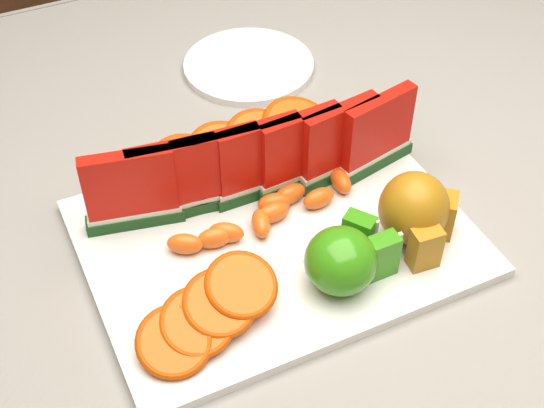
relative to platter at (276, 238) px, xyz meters
name	(u,v)px	position (x,y,z in m)	size (l,w,h in m)	color
table	(248,251)	(0.00, 0.09, -0.11)	(1.40, 0.90, 0.75)	#493016
tablecloth	(247,216)	(0.00, 0.09, -0.05)	(1.53, 1.03, 0.20)	gray
platter	(276,238)	(0.00, 0.00, 0.00)	(0.40, 0.30, 0.01)	silver
apple_cluster	(346,258)	(0.03, -0.09, 0.04)	(0.11, 0.10, 0.07)	#23931F
pear_cluster	(416,211)	(0.13, -0.07, 0.04)	(0.10, 0.10, 0.08)	#9D670F
side_plate	(249,65)	(0.11, 0.31, 0.00)	(0.23, 0.23, 0.01)	silver
watermelon_row	(259,162)	(0.01, 0.06, 0.05)	(0.39, 0.07, 0.10)	#093713
orange_fan_front	(208,313)	(-0.11, -0.08, 0.03)	(0.16, 0.11, 0.05)	#C74B00
orange_fan_back	(224,151)	(-0.01, 0.13, 0.03)	(0.29, 0.11, 0.05)	#C74B00
tangerine_segments	(266,213)	(0.00, 0.02, 0.02)	(0.22, 0.06, 0.02)	orange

